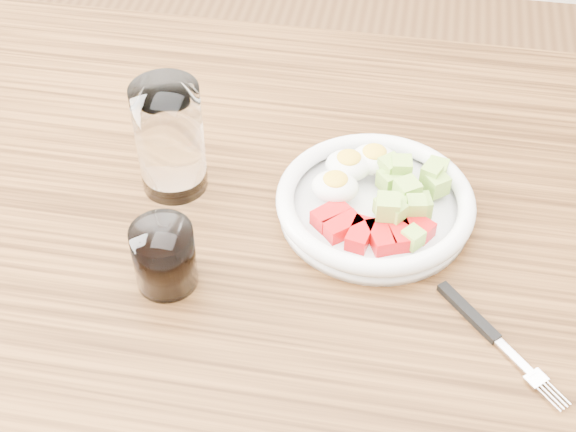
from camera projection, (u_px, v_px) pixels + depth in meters
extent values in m
cube|color=brown|center=(295.00, 254.00, 0.92)|extent=(1.50, 0.90, 0.04)
cylinder|color=white|center=(374.00, 210.00, 0.94)|extent=(0.22, 0.22, 0.01)
torus|color=white|center=(375.00, 200.00, 0.92)|extent=(0.23, 0.23, 0.02)
cube|color=red|center=(330.00, 215.00, 0.91)|extent=(0.05, 0.05, 0.02)
cube|color=red|center=(343.00, 227.00, 0.89)|extent=(0.05, 0.05, 0.02)
cube|color=red|center=(360.00, 234.00, 0.89)|extent=(0.03, 0.05, 0.02)
cube|color=red|center=(380.00, 237.00, 0.88)|extent=(0.04, 0.05, 0.02)
cube|color=red|center=(400.00, 234.00, 0.89)|extent=(0.04, 0.05, 0.02)
cube|color=red|center=(415.00, 226.00, 0.90)|extent=(0.05, 0.04, 0.02)
ellipsoid|color=white|center=(348.00, 165.00, 0.95)|extent=(0.06, 0.05, 0.03)
ellipsoid|color=yellow|center=(349.00, 158.00, 0.94)|extent=(0.03, 0.03, 0.01)
ellipsoid|color=white|center=(374.00, 159.00, 0.96)|extent=(0.06, 0.05, 0.03)
ellipsoid|color=yellow|center=(375.00, 152.00, 0.95)|extent=(0.03, 0.03, 0.01)
ellipsoid|color=white|center=(335.00, 187.00, 0.92)|extent=(0.06, 0.05, 0.03)
ellipsoid|color=yellow|center=(336.00, 179.00, 0.92)|extent=(0.03, 0.03, 0.01)
cube|color=#9EC34B|center=(396.00, 211.00, 0.89)|extent=(0.03, 0.03, 0.02)
cube|color=#9EC34B|center=(395.00, 208.00, 0.90)|extent=(0.03, 0.03, 0.02)
cube|color=#9EC34B|center=(407.00, 191.00, 0.91)|extent=(0.03, 0.03, 0.02)
cube|color=#9EC34B|center=(437.00, 184.00, 0.93)|extent=(0.03, 0.03, 0.02)
cube|color=#9EC34B|center=(391.00, 174.00, 0.94)|extent=(0.02, 0.02, 0.02)
cube|color=#9EC34B|center=(431.00, 173.00, 0.93)|extent=(0.03, 0.03, 0.02)
cube|color=#9EC34B|center=(401.00, 167.00, 0.93)|extent=(0.03, 0.03, 0.02)
cube|color=#9EC34B|center=(391.00, 168.00, 0.94)|extent=(0.03, 0.03, 0.02)
cube|color=#9EC34B|center=(437.00, 170.00, 0.96)|extent=(0.03, 0.03, 0.02)
cube|color=#9EC34B|center=(385.00, 208.00, 0.91)|extent=(0.03, 0.03, 0.02)
cube|color=#9EC34B|center=(416.00, 206.00, 0.89)|extent=(0.02, 0.02, 0.02)
cube|color=#9EC34B|center=(419.00, 206.00, 0.91)|extent=(0.03, 0.03, 0.02)
cube|color=#9EC34B|center=(388.00, 207.00, 0.88)|extent=(0.03, 0.03, 0.03)
cube|color=#9EC34B|center=(413.00, 238.00, 0.88)|extent=(0.03, 0.03, 0.02)
cube|color=#9EC34B|center=(389.00, 180.00, 0.94)|extent=(0.03, 0.03, 0.02)
cube|color=black|center=(468.00, 312.00, 0.83)|extent=(0.07, 0.07, 0.01)
cube|color=silver|center=(515.00, 358.00, 0.79)|extent=(0.04, 0.04, 0.00)
cube|color=silver|center=(536.00, 379.00, 0.77)|extent=(0.03, 0.03, 0.00)
cylinder|color=silver|center=(549.00, 400.00, 0.76)|extent=(0.02, 0.02, 0.00)
cylinder|color=silver|center=(552.00, 397.00, 0.76)|extent=(0.02, 0.02, 0.00)
cylinder|color=silver|center=(556.00, 395.00, 0.76)|extent=(0.02, 0.02, 0.00)
cylinder|color=silver|center=(559.00, 393.00, 0.76)|extent=(0.02, 0.02, 0.00)
cylinder|color=white|center=(170.00, 139.00, 0.93)|extent=(0.08, 0.08, 0.14)
cylinder|color=white|center=(164.00, 256.00, 0.84)|extent=(0.07, 0.07, 0.08)
cylinder|color=black|center=(164.00, 258.00, 0.84)|extent=(0.06, 0.06, 0.06)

